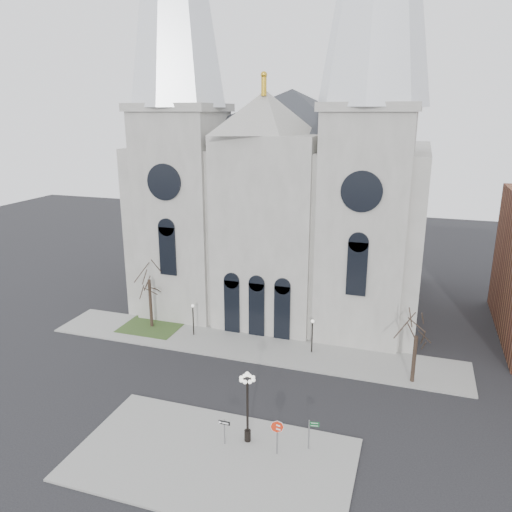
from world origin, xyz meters
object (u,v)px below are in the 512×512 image
(stop_sign, at_px, (277,430))
(street_name_sign, at_px, (310,432))
(globe_lamp, at_px, (247,398))
(one_way_sign, at_px, (224,427))

(stop_sign, height_order, street_name_sign, stop_sign)
(globe_lamp, xyz_separation_m, one_way_sign, (-1.35, -0.81, -1.98))
(stop_sign, xyz_separation_m, one_way_sign, (-3.60, -0.14, -0.48))
(stop_sign, distance_m, street_name_sign, 2.30)
(globe_lamp, distance_m, one_way_sign, 2.53)
(stop_sign, distance_m, globe_lamp, 2.79)
(globe_lamp, distance_m, street_name_sign, 4.67)
(globe_lamp, relative_size, street_name_sign, 2.42)
(stop_sign, distance_m, one_way_sign, 3.64)
(stop_sign, relative_size, globe_lamp, 0.48)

